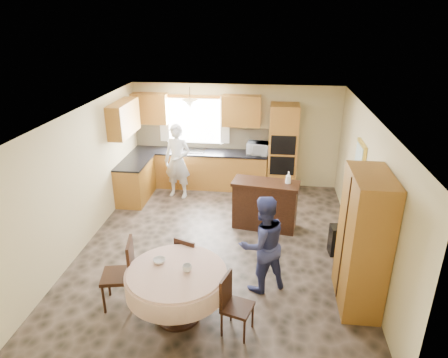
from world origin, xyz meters
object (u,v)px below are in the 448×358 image
at_px(sideboard, 265,206).
at_px(dining_table, 176,281).
at_px(chair_right, 233,302).
at_px(chair_left, 123,270).
at_px(chair_back, 189,259).
at_px(person_dining, 262,244).
at_px(oven_tower, 283,149).
at_px(cupboard, 363,242).
at_px(person_sink, 178,161).

distance_m(sideboard, dining_table, 3.01).
bearing_deg(chair_right, chair_left, 93.85).
height_order(sideboard, chair_back, sideboard).
xyz_separation_m(sideboard, person_dining, (-0.00, -1.95, 0.32)).
distance_m(oven_tower, chair_left, 5.04).
distance_m(oven_tower, cupboard, 4.13).
height_order(chair_left, chair_right, chair_left).
xyz_separation_m(oven_tower, cupboard, (1.07, -3.99, -0.03)).
bearing_deg(sideboard, chair_back, -110.81).
height_order(oven_tower, chair_back, oven_tower).
relative_size(cupboard, person_dining, 1.31).
bearing_deg(person_dining, sideboard, -119.09).
bearing_deg(dining_table, sideboard, 67.46).
height_order(oven_tower, chair_right, oven_tower).
bearing_deg(person_sink, chair_left, -77.86).
relative_size(dining_table, chair_right, 1.61).
distance_m(cupboard, person_dining, 1.45).
bearing_deg(dining_table, person_sink, 102.57).
height_order(oven_tower, person_sink, oven_tower).
bearing_deg(person_sink, chair_right, -56.80).
bearing_deg(sideboard, dining_table, -103.91).
bearing_deg(chair_right, cupboard, -48.43).
xyz_separation_m(dining_table, person_sink, (-0.90, 4.03, 0.25)).
relative_size(sideboard, person_sink, 0.74).
height_order(oven_tower, sideboard, oven_tower).
distance_m(sideboard, chair_back, 2.32).
distance_m(dining_table, person_sink, 4.14).
height_order(oven_tower, chair_left, oven_tower).
distance_m(person_sink, person_dining, 3.81).
relative_size(sideboard, cupboard, 0.63).
bearing_deg(chair_back, chair_left, 53.82).
bearing_deg(oven_tower, cupboard, -74.98).
relative_size(cupboard, chair_back, 2.37).
relative_size(oven_tower, sideboard, 1.64).
height_order(dining_table, chair_right, chair_right).
bearing_deg(sideboard, person_dining, -81.47).
xyz_separation_m(sideboard, person_sink, (-2.05, 1.25, 0.41)).
bearing_deg(chair_left, chair_right, 65.51).
distance_m(oven_tower, person_dining, 3.86).
relative_size(dining_table, chair_left, 1.32).
height_order(chair_back, chair_right, same).
height_order(sideboard, person_sink, person_sink).
height_order(cupboard, chair_left, cupboard).
relative_size(oven_tower, chair_left, 2.01).
bearing_deg(dining_table, chair_back, 89.18).
bearing_deg(person_sink, cupboard, -32.93).
xyz_separation_m(chair_right, person_sink, (-1.69, 4.19, 0.39)).
bearing_deg(person_sink, dining_table, -66.23).
distance_m(chair_right, person_dining, 1.09).
bearing_deg(oven_tower, sideboard, -100.45).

